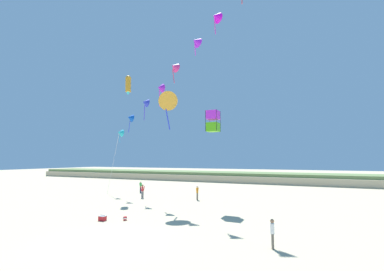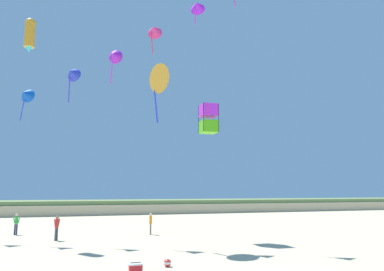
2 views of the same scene
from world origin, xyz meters
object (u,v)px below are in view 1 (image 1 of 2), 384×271
at_px(person_far_left, 141,186).
at_px(beach_ball, 125,218).
at_px(beach_cooler, 102,218).
at_px(large_kite_low_lead, 167,101).
at_px(large_kite_mid_trail, 128,84).
at_px(person_mid_center, 272,232).
at_px(large_kite_high_solo, 213,121).
at_px(person_near_left, 143,190).
at_px(person_near_right, 197,192).

xyz_separation_m(person_far_left, beach_ball, (9.13, -15.13, -0.80)).
bearing_deg(beach_cooler, beach_ball, 27.56).
relative_size(large_kite_low_lead, large_kite_mid_trail, 1.56).
distance_m(person_mid_center, person_far_left, 27.26).
distance_m(person_far_left, large_kite_high_solo, 17.81).
height_order(person_near_left, person_far_left, person_near_left).
bearing_deg(large_kite_mid_trail, large_kite_high_solo, -12.26).
relative_size(large_kite_low_lead, large_kite_high_solo, 1.91).
distance_m(large_kite_low_lead, beach_ball, 12.70).
height_order(large_kite_low_lead, beach_ball, large_kite_low_lead).
bearing_deg(person_near_right, beach_ball, -96.58).
relative_size(large_kite_low_lead, beach_ball, 11.79).
height_order(person_far_left, beach_ball, person_far_left).
height_order(person_near_right, beach_cooler, person_near_right).
xyz_separation_m(large_kite_high_solo, beach_ball, (-5.00, -7.91, -8.88)).
bearing_deg(person_near_left, large_kite_high_solo, -14.69).
bearing_deg(large_kite_high_solo, beach_ball, -122.31).
relative_size(large_kite_mid_trail, beach_cooler, 4.75).
bearing_deg(person_near_left, person_far_left, 127.65).
height_order(large_kite_low_lead, large_kite_high_solo, large_kite_low_lead).
distance_m(person_mid_center, beach_ball, 12.18).
height_order(large_kite_low_lead, beach_cooler, large_kite_low_lead).
distance_m(large_kite_low_lead, large_kite_mid_trail, 11.01).
relative_size(person_mid_center, beach_ball, 4.54).
distance_m(person_far_left, beach_ball, 17.69).
bearing_deg(person_mid_center, beach_cooler, 174.68).
relative_size(person_mid_center, large_kite_high_solo, 0.74).
height_order(person_far_left, large_kite_mid_trail, large_kite_mid_trail).
distance_m(person_far_left, beach_cooler, 17.67).
bearing_deg(person_mid_center, person_far_left, 140.74).
bearing_deg(person_far_left, large_kite_high_solo, -27.09).
bearing_deg(person_far_left, person_mid_center, -39.26).
relative_size(person_near_left, beach_cooler, 3.05).
bearing_deg(large_kite_high_solo, person_mid_center, -55.16).
distance_m(large_kite_high_solo, beach_cooler, 14.10).
xyz_separation_m(person_mid_center, large_kite_low_lead, (-11.51, 8.21, 10.36)).
relative_size(large_kite_high_solo, beach_ball, 6.16).
distance_m(person_near_right, large_kite_low_lead, 11.99).
distance_m(large_kite_mid_trail, large_kite_high_solo, 15.28).
xyz_separation_m(large_kite_mid_trail, beach_cooler, (6.91, -11.69, -15.30)).
relative_size(person_near_right, large_kite_low_lead, 0.41).
bearing_deg(person_near_right, beach_cooler, -103.10).
height_order(person_near_left, beach_ball, person_near_left).
height_order(person_near_right, large_kite_low_lead, large_kite_low_lead).
xyz_separation_m(person_near_left, person_far_left, (-3.41, 4.42, -0.04)).
relative_size(person_far_left, large_kite_low_lead, 0.40).
height_order(person_near_left, large_kite_mid_trail, large_kite_mid_trail).
bearing_deg(large_kite_low_lead, large_kite_mid_trail, 152.19).
height_order(person_near_left, large_kite_high_solo, large_kite_high_solo).
xyz_separation_m(person_near_right, beach_ball, (-1.40, -12.15, -0.82)).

